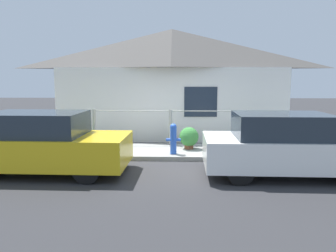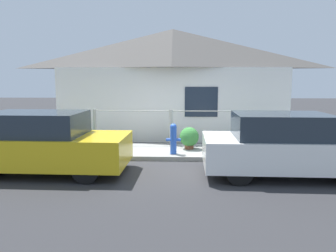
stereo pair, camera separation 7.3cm
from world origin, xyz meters
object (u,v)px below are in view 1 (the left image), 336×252
(potted_plant_near_hydrant, at_px, (189,137))
(potted_plant_corner, at_px, (267,135))
(fire_hydrant, at_px, (173,138))
(potted_plant_by_fence, at_px, (84,134))
(car_right, at_px, (285,145))
(car_left, at_px, (43,143))

(potted_plant_near_hydrant, xyz_separation_m, potted_plant_corner, (2.37, 0.34, 0.03))
(fire_hydrant, xyz_separation_m, potted_plant_by_fence, (-2.77, 1.03, -0.09))
(car_right, bearing_deg, potted_plant_by_fence, 154.92)
(car_left, height_order, potted_plant_by_fence, car_left)
(potted_plant_near_hydrant, bearing_deg, potted_plant_corner, 8.07)
(fire_hydrant, height_order, potted_plant_near_hydrant, fire_hydrant)
(fire_hydrant, height_order, potted_plant_corner, fire_hydrant)
(car_left, height_order, potted_plant_corner, car_left)
(car_right, relative_size, potted_plant_by_fence, 5.84)
(potted_plant_near_hydrant, height_order, potted_plant_by_fence, potted_plant_near_hydrant)
(potted_plant_corner, bearing_deg, car_left, -156.01)
(potted_plant_by_fence, xyz_separation_m, potted_plant_corner, (5.59, -0.03, 0.02))
(car_left, distance_m, potted_plant_corner, 6.33)
(potted_plant_near_hydrant, bearing_deg, car_left, -146.74)
(potted_plant_near_hydrant, distance_m, potted_plant_by_fence, 3.24)
(potted_plant_corner, bearing_deg, potted_plant_by_fence, 179.69)
(car_right, xyz_separation_m, fire_hydrant, (-2.52, 1.57, -0.13))
(car_right, height_order, potted_plant_near_hydrant, car_right)
(car_left, relative_size, potted_plant_by_fence, 6.07)
(car_left, bearing_deg, potted_plant_near_hydrant, 34.35)
(car_right, bearing_deg, car_left, -178.91)
(car_left, distance_m, car_right, 5.48)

